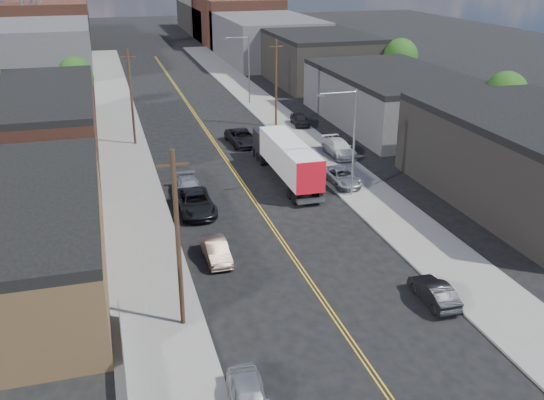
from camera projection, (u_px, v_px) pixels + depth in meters
ground at (191, 108)px, 79.57m from camera, size 260.00×260.00×0.00m
centerline at (212, 139)px, 66.21m from camera, size 0.32×120.00×0.01m
sidewalk_left at (123, 145)px, 63.76m from camera, size 5.00×140.00×0.15m
sidewalk_right at (294, 132)px, 68.61m from camera, size 5.00×140.00×0.15m
warehouse_tan at (0, 239)px, 36.52m from camera, size 12.00×22.00×5.60m
warehouse_brown at (32, 123)px, 59.49m from camera, size 12.00×26.00×6.60m
industrial_right_a at (541, 160)px, 48.23m from camera, size 14.00×22.00×7.10m
industrial_right_b at (393, 97)px, 71.58m from camera, size 14.00×24.00×6.10m
industrial_right_c at (318, 57)px, 94.45m from camera, size 14.00×22.00×7.60m
skyline_left_a at (42, 47)px, 104.13m from camera, size 16.00×30.00×8.00m
skyline_right_a at (266, 38)px, 114.34m from camera, size 16.00×30.00×8.00m
skyline_left_b at (49, 25)px, 126.02m from camera, size 16.00×26.00×10.00m
skyline_right_b at (236, 20)px, 136.23m from camera, size 16.00×26.00×10.00m
skyline_left_c at (54, 23)px, 144.39m from camera, size 16.00×40.00×7.00m
skyline_right_c at (219, 19)px, 154.61m from camera, size 16.00×40.00×7.00m
streetlight_near at (350, 135)px, 48.34m from camera, size 3.39×0.25×9.00m
streetlight_far at (246, 64)px, 79.51m from camera, size 3.39×0.25×9.00m
utility_pole_left_near at (178, 240)px, 31.02m from camera, size 1.60×0.26×10.00m
utility_pole_left_far at (131, 97)px, 62.19m from camera, size 1.60×0.26×10.00m
utility_pole_right at (276, 83)px, 69.05m from camera, size 1.60×0.26×10.00m
tree_left_far at (76, 76)px, 76.08m from camera, size 4.35×4.20×6.97m
tree_right_near at (506, 95)px, 64.04m from camera, size 4.60×4.48×7.44m
tree_right_far at (401, 58)px, 85.30m from camera, size 4.85×4.76×7.91m
semi_truck at (285, 155)px, 53.87m from camera, size 2.47×14.30×3.74m
car_left_a at (248, 398)px, 26.48m from camera, size 2.03×4.30×1.42m
car_left_b at (216, 251)px, 39.73m from camera, size 1.49×4.14×1.36m
car_left_c at (195, 203)px, 47.08m from camera, size 2.79×5.86×1.61m
car_left_d at (188, 188)px, 50.34m from camera, size 2.26×5.00×1.42m
car_right_oncoming at (434, 292)px, 34.86m from camera, size 1.51×4.10×1.34m
car_right_lot_a at (342, 176)px, 52.56m from camera, size 2.56×5.01×1.36m
car_right_lot_b at (339, 148)px, 60.06m from camera, size 2.18×5.27×1.52m
car_right_lot_c at (300, 119)px, 70.63m from camera, size 1.99×4.27×1.41m
car_ahead_truck at (242, 137)px, 63.94m from camera, size 2.94×5.79×1.57m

